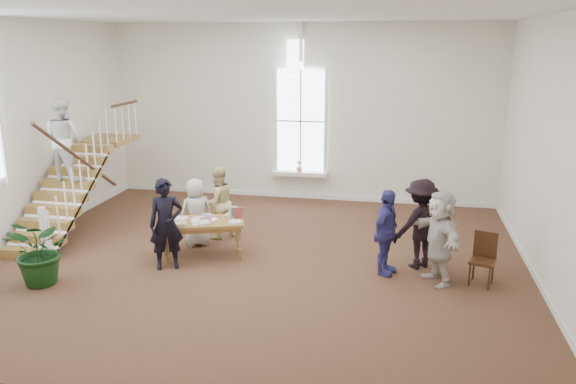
% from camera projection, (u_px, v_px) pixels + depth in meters
% --- Properties ---
extents(ground, '(10.00, 10.00, 0.00)m').
position_uv_depth(ground, '(259.00, 260.00, 10.71)').
color(ground, '#412719').
rests_on(ground, ground).
extents(room_shell, '(10.49, 10.00, 10.00)m').
position_uv_depth(room_shell, '(300.00, 184.00, 14.76)').
color(room_shell, silver).
rests_on(room_shell, ground).
extents(staircase, '(1.10, 4.10, 2.92)m').
position_uv_depth(staircase, '(67.00, 160.00, 11.82)').
color(staircase, brown).
rests_on(staircase, ground).
extents(library_table, '(1.73, 1.23, 0.79)m').
position_uv_depth(library_table, '(204.00, 224.00, 10.71)').
color(library_table, brown).
rests_on(library_table, ground).
extents(police_officer, '(0.73, 0.64, 1.68)m').
position_uv_depth(police_officer, '(166.00, 224.00, 10.14)').
color(police_officer, black).
rests_on(police_officer, ground).
extents(elderly_woman, '(0.81, 0.77, 1.39)m').
position_uv_depth(elderly_woman, '(196.00, 212.00, 11.34)').
color(elderly_woman, beige).
rests_on(elderly_woman, ground).
extents(person_yellow, '(0.95, 0.95, 1.56)m').
position_uv_depth(person_yellow, '(218.00, 202.00, 11.74)').
color(person_yellow, '#D9CA88').
rests_on(person_yellow, ground).
extents(woman_cluster_a, '(0.67, 0.99, 1.56)m').
position_uv_depth(woman_cluster_a, '(386.00, 232.00, 9.89)').
color(woman_cluster_a, navy).
rests_on(woman_cluster_a, ground).
extents(woman_cluster_b, '(1.24, 1.13, 1.67)m').
position_uv_depth(woman_cluster_b, '(420.00, 224.00, 10.19)').
color(woman_cluster_b, black).
rests_on(woman_cluster_b, ground).
extents(woman_cluster_c, '(1.10, 1.59, 1.65)m').
position_uv_depth(woman_cluster_c, '(439.00, 237.00, 9.52)').
color(woman_cluster_c, beige).
rests_on(woman_cluster_c, ground).
extents(floor_plant, '(1.29, 1.19, 1.20)m').
position_uv_depth(floor_plant, '(41.00, 251.00, 9.51)').
color(floor_plant, black).
rests_on(floor_plant, ground).
extents(side_chair, '(0.50, 0.50, 0.91)m').
position_uv_depth(side_chair, '(484.00, 256.00, 9.57)').
color(side_chair, '#33160E').
rests_on(side_chair, ground).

